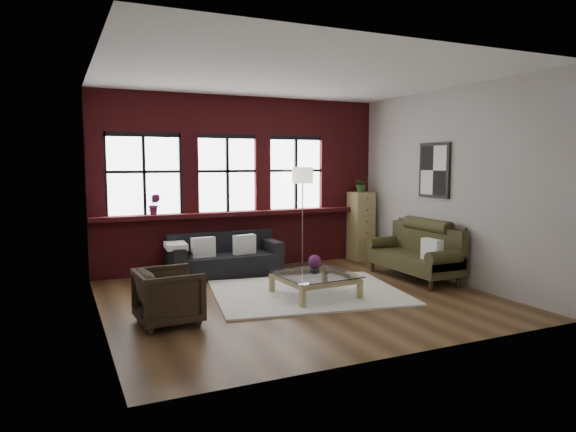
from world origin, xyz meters
name	(u,v)px	position (x,y,z in m)	size (l,w,h in m)	color
floor	(299,297)	(0.00, 0.00, 0.00)	(5.50, 5.50, 0.00)	#4C331C
ceiling	(299,76)	(0.00, 0.00, 3.20)	(5.50, 5.50, 0.00)	white
wall_back	(241,183)	(0.00, 2.50, 1.60)	(5.50, 5.50, 0.00)	#A7A29B
wall_front	(407,201)	(0.00, -2.50, 1.60)	(5.50, 5.50, 0.00)	#A7A29B
wall_left	(97,194)	(-2.75, 0.00, 1.60)	(5.00, 5.00, 0.00)	#A7A29B
wall_right	(447,186)	(2.75, 0.00, 1.60)	(5.00, 5.00, 0.00)	#A7A29B
brick_backwall	(243,183)	(0.00, 2.44, 1.60)	(5.50, 0.12, 3.20)	maroon
sill_ledge	(244,213)	(0.00, 2.35, 1.04)	(5.50, 0.30, 0.08)	maroon
window_left	(144,176)	(-1.80, 2.45, 1.75)	(1.38, 0.10, 1.50)	black
window_mid	(227,175)	(-0.30, 2.45, 1.75)	(1.38, 0.10, 1.50)	black
window_right	(295,174)	(1.10, 2.45, 1.75)	(1.38, 0.10, 1.50)	black
wall_poster	(434,170)	(2.72, 0.30, 1.85)	(0.05, 0.74, 0.94)	black
shag_rug	(307,292)	(0.23, 0.16, 0.01)	(2.79, 2.19, 0.03)	silver
dark_sofa	(225,255)	(-0.53, 1.90, 0.35)	(1.96, 0.79, 0.71)	black
pillow_a	(203,247)	(-0.95, 1.80, 0.54)	(0.40, 0.14, 0.34)	white
pillow_b	(244,244)	(-0.20, 1.80, 0.54)	(0.40, 0.14, 0.34)	white
vintage_settee	(413,250)	(2.30, 0.28, 0.49)	(0.82, 1.85, 0.99)	#312F17
pillow_settee	(432,250)	(2.22, -0.28, 0.60)	(0.14, 0.38, 0.34)	white
armchair	(169,296)	(-1.99, -0.45, 0.35)	(0.74, 0.76, 0.69)	black
coffee_table	(315,285)	(0.24, -0.05, 0.17)	(1.07, 1.07, 0.36)	#A08F56
vase	(315,269)	(0.24, -0.05, 0.42)	(0.14, 0.14, 0.15)	#B2B2B2
flowers	(315,261)	(0.24, -0.05, 0.53)	(0.19, 0.19, 0.19)	#652256
drawer_chest	(361,226)	(2.44, 2.15, 0.69)	(0.43, 0.43, 1.38)	#A08F56
potted_plant_top	(361,183)	(2.44, 2.15, 1.56)	(0.32, 0.27, 0.35)	#2D5923
floor_lamp	(302,213)	(1.06, 2.05, 1.02)	(0.40, 0.40, 2.04)	#A5A5A8
sill_plant	(154,204)	(-1.66, 2.32, 1.26)	(0.20, 0.16, 0.37)	#652256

